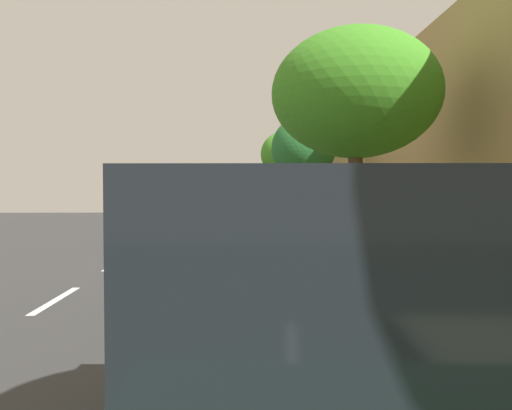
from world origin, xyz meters
name	(u,v)px	position (x,y,z in m)	size (l,w,h in m)	color
ground	(234,263)	(0.00, 0.00, 0.00)	(57.77, 57.77, 0.00)	#323232
sidewalk	(371,260)	(3.58, 0.00, 0.07)	(3.27, 36.11, 0.15)	#A8AB86
curb_edge	(305,260)	(1.87, 0.00, 0.07)	(0.16, 36.11, 0.15)	gray
lane_stripe_centre	(115,264)	(-3.03, -0.15, 0.00)	(0.14, 35.80, 0.01)	white
lane_stripe_bike_edge	(249,263)	(0.40, 0.00, 0.00)	(0.12, 36.11, 0.01)	white
building_facade	(443,142)	(5.47, 0.00, 3.16)	(0.50, 36.11, 6.32)	tan
parked_suv_green_nearest	(344,353)	(0.75, -10.50, 1.03)	(2.12, 4.78, 1.99)	#1E512D
parked_sedan_silver_second	(271,251)	(0.76, -3.65, 0.75)	(2.05, 4.50, 1.52)	#B7BABF
parked_sedan_red_mid	(259,227)	(0.74, 2.48, 0.75)	(1.88, 4.42, 1.52)	maroon
parked_suv_tan_far	(252,208)	(0.71, 10.61, 1.03)	(2.07, 4.75, 1.99)	tan
bicycle_at_curb	(272,229)	(1.40, 6.70, 0.36)	(1.40, 1.06, 0.73)	black
cyclist_with_backpack	(279,212)	(1.62, 6.26, 1.05)	(0.52, 0.56, 1.72)	#C6B284
street_tree_mid_block	(356,95)	(2.66, -2.26, 3.96)	(3.63, 3.63, 5.21)	brown
street_tree_far_end	(304,149)	(2.66, 6.97, 3.49)	(2.54, 2.54, 4.67)	brown
street_tree_corner	(287,155)	(2.66, 14.20, 3.74)	(2.85, 2.85, 4.92)	#4E342F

